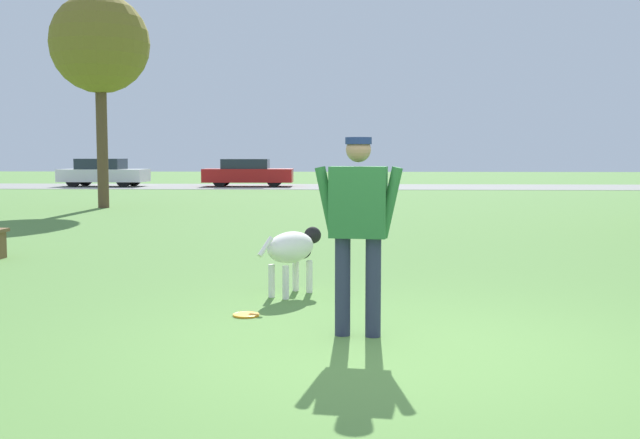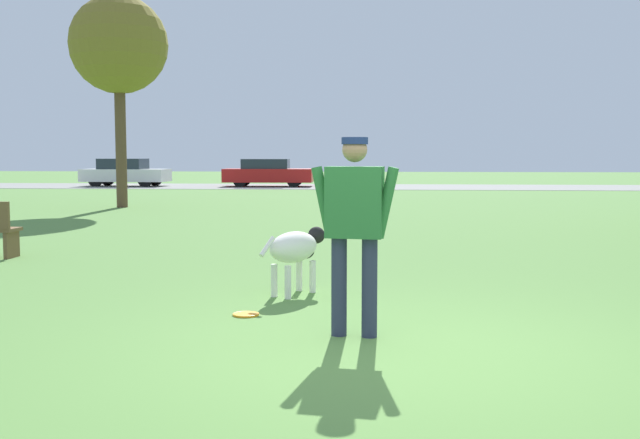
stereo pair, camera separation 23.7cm
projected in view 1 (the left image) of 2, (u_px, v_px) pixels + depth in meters
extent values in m
plane|color=#56843D|center=(388.00, 350.00, 5.81)|extent=(120.00, 120.00, 0.00)
cube|color=gray|center=(359.00, 187.00, 35.04)|extent=(120.00, 6.00, 0.01)
cylinder|color=#2D334C|center=(373.00, 287.00, 6.21)|extent=(0.15, 0.15, 0.83)
cylinder|color=#2D334C|center=(343.00, 286.00, 6.26)|extent=(0.15, 0.15, 0.83)
cube|color=#2D7038|center=(358.00, 202.00, 6.17)|extent=(0.49, 0.28, 0.59)
cylinder|color=#2D7038|center=(390.00, 203.00, 6.13)|extent=(0.22, 0.12, 0.59)
cylinder|color=#2D7038|center=(327.00, 202.00, 6.22)|extent=(0.22, 0.12, 0.59)
sphere|color=#A87A5B|center=(358.00, 150.00, 6.14)|extent=(0.23, 0.23, 0.21)
cylinder|color=navy|center=(358.00, 141.00, 6.13)|extent=(0.25, 0.25, 0.06)
ellipsoid|color=silver|center=(291.00, 247.00, 8.06)|extent=(0.65, 0.79, 0.34)
ellipsoid|color=black|center=(301.00, 251.00, 8.23)|extent=(0.30, 0.28, 0.18)
sphere|color=black|center=(313.00, 235.00, 8.40)|extent=(0.26, 0.26, 0.19)
cylinder|color=silver|center=(296.00, 275.00, 8.32)|extent=(0.10, 0.10, 0.35)
cylinder|color=silver|center=(309.00, 277.00, 8.22)|extent=(0.10, 0.10, 0.35)
cylinder|color=silver|center=(272.00, 281.00, 7.95)|extent=(0.10, 0.10, 0.35)
cylinder|color=silver|center=(286.00, 282.00, 7.85)|extent=(0.10, 0.10, 0.35)
cylinder|color=silver|center=(265.00, 247.00, 7.68)|extent=(0.16, 0.22, 0.20)
cylinder|color=orange|center=(246.00, 315.00, 7.04)|extent=(0.25, 0.25, 0.02)
torus|color=orange|center=(246.00, 315.00, 7.04)|extent=(0.25, 0.25, 0.02)
cylinder|color=brown|center=(102.00, 145.00, 21.17)|extent=(0.31, 0.31, 3.58)
sphere|color=olive|center=(100.00, 43.00, 20.92)|extent=(2.77, 2.77, 2.77)
cube|color=white|center=(104.00, 175.00, 35.32)|extent=(4.05, 1.82, 0.59)
cube|color=#232D38|center=(101.00, 164.00, 35.28)|extent=(2.12, 1.52, 0.49)
cylinder|color=black|center=(134.00, 179.00, 35.98)|extent=(0.67, 0.22, 0.67)
cylinder|color=black|center=(124.00, 180.00, 34.52)|extent=(0.67, 0.22, 0.67)
cylinder|color=black|center=(85.00, 179.00, 36.15)|extent=(0.67, 0.22, 0.67)
cylinder|color=black|center=(73.00, 180.00, 34.70)|extent=(0.67, 0.22, 0.67)
cube|color=red|center=(248.00, 175.00, 35.22)|extent=(4.23, 1.77, 0.63)
cube|color=#232D38|center=(246.00, 164.00, 35.17)|extent=(2.21, 1.48, 0.46)
cylinder|color=black|center=(276.00, 180.00, 35.92)|extent=(0.62, 0.22, 0.61)
cylinder|color=black|center=(274.00, 181.00, 34.51)|extent=(0.62, 0.22, 0.61)
cylinder|color=black|center=(224.00, 180.00, 35.96)|extent=(0.62, 0.22, 0.61)
cylinder|color=black|center=(220.00, 181.00, 34.55)|extent=(0.62, 0.22, 0.61)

